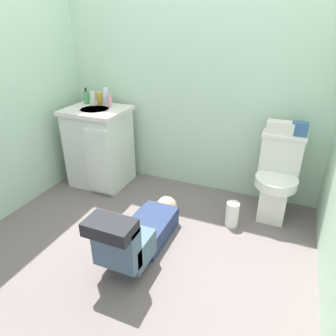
{
  "coord_description": "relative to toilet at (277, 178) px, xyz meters",
  "views": [
    {
      "loc": [
        0.94,
        -1.67,
        1.61
      ],
      "look_at": [
        0.02,
        0.5,
        0.45
      ],
      "focal_mm": 32.29,
      "sensor_mm": 36.0,
      "label": 1
    }
  ],
  "objects": [
    {
      "name": "ground_plane",
      "position": [
        -0.91,
        -0.84,
        -0.39
      ],
      "size": [
        3.1,
        3.18,
        0.04
      ],
      "primitive_type": "cube",
      "color": "#6C5F5F"
    },
    {
      "name": "wall_back",
      "position": [
        -0.91,
        0.29,
        0.83
      ],
      "size": [
        2.76,
        0.08,
        2.4
      ],
      "primitive_type": "cube",
      "color": "#B2D3B6",
      "rests_on": "ground_plane"
    },
    {
      "name": "toilet",
      "position": [
        0.0,
        0.0,
        0.0
      ],
      "size": [
        0.36,
        0.46,
        0.75
      ],
      "color": "white",
      "rests_on": "ground_plane"
    },
    {
      "name": "vanity_cabinet",
      "position": [
        -1.78,
        -0.08,
        0.05
      ],
      "size": [
        0.6,
        0.53,
        0.82
      ],
      "color": "silver",
      "rests_on": "ground_plane"
    },
    {
      "name": "faucet",
      "position": [
        -1.78,
        0.07,
        0.5
      ],
      "size": [
        0.02,
        0.02,
        0.1
      ],
      "primitive_type": "cylinder",
      "color": "silver",
      "rests_on": "vanity_cabinet"
    },
    {
      "name": "person_plumber",
      "position": [
        -0.88,
        -0.92,
        -0.19
      ],
      "size": [
        0.39,
        1.06,
        0.52
      ],
      "color": "navy",
      "rests_on": "ground_plane"
    },
    {
      "name": "tissue_box",
      "position": [
        -0.05,
        0.09,
        0.43
      ],
      "size": [
        0.22,
        0.11,
        0.1
      ],
      "primitive_type": "cube",
      "color": "silver",
      "rests_on": "toilet"
    },
    {
      "name": "toiletry_bag",
      "position": [
        0.1,
        0.09,
        0.44
      ],
      "size": [
        0.12,
        0.09,
        0.11
      ],
      "primitive_type": "cube",
      "color": "#33598C",
      "rests_on": "toilet"
    },
    {
      "name": "soap_dispenser",
      "position": [
        -1.97,
        0.05,
        0.52
      ],
      "size": [
        0.06,
        0.06,
        0.17
      ],
      "color": "#459D57",
      "rests_on": "vanity_cabinet"
    },
    {
      "name": "bottle_white",
      "position": [
        -1.87,
        0.02,
        0.52
      ],
      "size": [
        0.04,
        0.04,
        0.14
      ],
      "primitive_type": "cylinder",
      "color": "white",
      "rests_on": "vanity_cabinet"
    },
    {
      "name": "bottle_amber",
      "position": [
        -1.82,
        0.06,
        0.52
      ],
      "size": [
        0.06,
        0.06,
        0.13
      ],
      "primitive_type": "cylinder",
      "color": "gold",
      "rests_on": "vanity_cabinet"
    },
    {
      "name": "bottle_clear",
      "position": [
        -1.75,
        0.08,
        0.54
      ],
      "size": [
        0.05,
        0.05,
        0.18
      ],
      "primitive_type": "cylinder",
      "color": "silver",
      "rests_on": "vanity_cabinet"
    },
    {
      "name": "bottle_pink",
      "position": [
        -1.68,
        0.03,
        0.51
      ],
      "size": [
        0.04,
        0.04,
        0.12
      ],
      "primitive_type": "cylinder",
      "color": "pink",
      "rests_on": "vanity_cabinet"
    },
    {
      "name": "paper_towel_roll",
      "position": [
        -0.3,
        -0.32,
        -0.26
      ],
      "size": [
        0.11,
        0.11,
        0.22
      ],
      "primitive_type": "cylinder",
      "color": "white",
      "rests_on": "ground_plane"
    }
  ]
}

